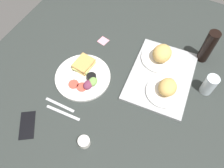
# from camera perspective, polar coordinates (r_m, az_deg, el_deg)

# --- Properties ---
(ground_plane) EXTENTS (1.90, 1.50, 0.03)m
(ground_plane) POSITION_cam_1_polar(r_m,az_deg,el_deg) (1.21, -0.84, -0.08)
(ground_plane) COLOR #282D2B
(serving_tray) EXTENTS (0.47, 0.36, 0.02)m
(serving_tray) POSITION_cam_1_polar(r_m,az_deg,el_deg) (1.24, 12.77, 2.10)
(serving_tray) COLOR #9EA0A3
(serving_tray) RESTS_ON ground_plane
(bread_plate_near) EXTENTS (0.21, 0.21, 0.10)m
(bread_plate_near) POSITION_cam_1_polar(r_m,az_deg,el_deg) (1.27, 12.81, 7.42)
(bread_plate_near) COLOR white
(bread_plate_near) RESTS_ON serving_tray
(bread_plate_far) EXTENTS (0.19, 0.19, 0.09)m
(bread_plate_far) POSITION_cam_1_polar(r_m,az_deg,el_deg) (1.15, 14.05, -1.34)
(bread_plate_far) COLOR white
(bread_plate_far) RESTS_ON serving_tray
(plate_with_salad) EXTENTS (0.31, 0.31, 0.05)m
(plate_with_salad) POSITION_cam_1_polar(r_m,az_deg,el_deg) (1.21, -7.40, 2.24)
(plate_with_salad) COLOR white
(plate_with_salad) RESTS_ON ground_plane
(drinking_glass) EXTENTS (0.07, 0.07, 0.12)m
(drinking_glass) POSITION_cam_1_polar(r_m,az_deg,el_deg) (1.23, 24.25, -0.18)
(drinking_glass) COLOR silver
(drinking_glass) RESTS_ON ground_plane
(soda_bottle) EXTENTS (0.06, 0.06, 0.21)m
(soda_bottle) POSITION_cam_1_polar(r_m,az_deg,el_deg) (1.32, 23.95, 8.96)
(soda_bottle) COLOR black
(soda_bottle) RESTS_ON ground_plane
(espresso_cup) EXTENTS (0.06, 0.06, 0.04)m
(espresso_cup) POSITION_cam_1_polar(r_m,az_deg,el_deg) (1.05, -7.36, -14.89)
(espresso_cup) COLOR silver
(espresso_cup) RESTS_ON ground_plane
(fork) EXTENTS (0.02, 0.17, 0.01)m
(fork) POSITION_cam_1_polar(r_m,az_deg,el_deg) (1.16, -13.58, -5.34)
(fork) COLOR #B7B7BC
(fork) RESTS_ON ground_plane
(knife) EXTENTS (0.03, 0.19, 0.01)m
(knife) POSITION_cam_1_polar(r_m,az_deg,el_deg) (1.14, -12.77, -7.39)
(knife) COLOR #B7B7BC
(knife) RESTS_ON ground_plane
(cell_phone) EXTENTS (0.16, 0.14, 0.01)m
(cell_phone) POSITION_cam_1_polar(r_m,az_deg,el_deg) (1.16, -21.45, -10.00)
(cell_phone) COLOR black
(cell_phone) RESTS_ON ground_plane
(sticky_note) EXTENTS (0.07, 0.07, 0.00)m
(sticky_note) POSITION_cam_1_polar(r_m,az_deg,el_deg) (1.38, -2.32, 11.30)
(sticky_note) COLOR pink
(sticky_note) RESTS_ON ground_plane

